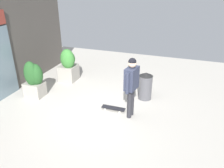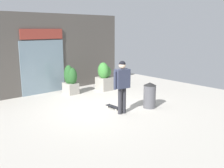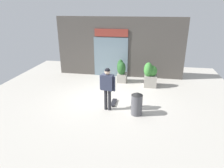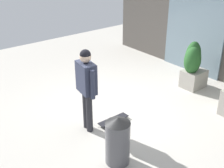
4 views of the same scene
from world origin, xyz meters
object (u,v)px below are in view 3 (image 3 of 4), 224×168
Objects in this scene: skateboarder at (107,85)px; planter_box_right at (150,75)px; skateboard at (114,102)px; trash_bin at (137,103)px; planter_box_left at (121,71)px.

skateboarder is 1.36× the size of planter_box_right.
planter_box_right is at bearing -20.37° from skateboarder.
trash_bin reaches higher than skateboard.
skateboard is (0.15, 0.56, -1.02)m from skateboarder.
planter_box_right is at bearing -32.40° from skateboard.
skateboarder reaches higher than planter_box_left.
planter_box_right is 1.41× the size of trash_bin.
planter_box_left is at bearing 165.19° from planter_box_right.
planter_box_left is at bearing 107.06° from trash_bin.
skateboard is 1.33m from trash_bin.
skateboarder is 1.91× the size of trash_bin.
skateboarder reaches higher than skateboard.
skateboarder is at bearing -91.85° from planter_box_left.
skateboard is 2.82m from planter_box_right.
skateboarder is 3.35m from planter_box_right.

